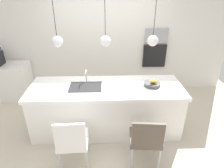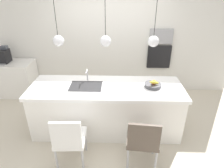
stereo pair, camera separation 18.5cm
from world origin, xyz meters
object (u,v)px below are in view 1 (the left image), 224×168
at_px(fruit_bowl, 153,84).
at_px(oven, 154,56).
at_px(chair_near, 73,140).
at_px(microwave, 156,36).
at_px(chair_middle, 146,138).

distance_m(fruit_bowl, oven, 1.62).
xyz_separation_m(fruit_bowl, oven, (0.39, 1.57, -0.03)).
distance_m(fruit_bowl, chair_near, 1.63).
height_order(fruit_bowl, chair_near, fruit_bowl).
distance_m(oven, chair_near, 3.01).
height_order(microwave, chair_middle, microwave).
bearing_deg(chair_middle, chair_near, -179.64).
relative_size(fruit_bowl, chair_middle, 0.33).
relative_size(fruit_bowl, microwave, 0.53).
bearing_deg(chair_near, oven, 55.32).
bearing_deg(oven, fruit_bowl, -104.02).
relative_size(fruit_bowl, chair_near, 0.32).
bearing_deg(oven, chair_middle, -104.57).
height_order(chair_near, chair_middle, chair_near).
bearing_deg(fruit_bowl, oven, 75.98).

